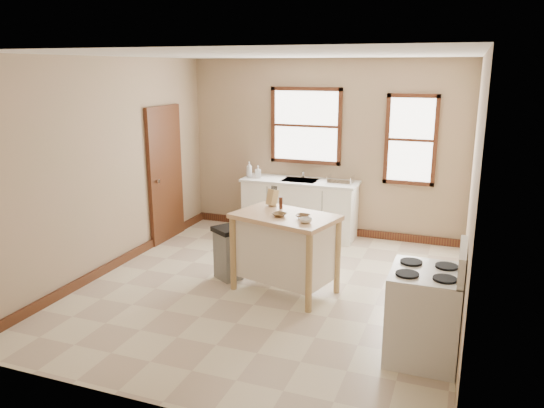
{
  "coord_description": "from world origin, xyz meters",
  "views": [
    {
      "loc": [
        2.17,
        -5.69,
        2.67
      ],
      "look_at": [
        -0.1,
        0.4,
        0.98
      ],
      "focal_mm": 35.0,
      "sensor_mm": 36.0,
      "label": 1
    }
  ],
  "objects_px": {
    "kitchen_island": "(285,253)",
    "bowl_c": "(305,220)",
    "gas_stove": "(425,301)",
    "soap_bottle_a": "(249,169)",
    "bowl_b": "(303,216)",
    "dish_rack": "(341,180)",
    "soap_bottle_b": "(258,172)",
    "bowl_a": "(279,215)",
    "knife_block": "(272,198)",
    "trash_bin": "(228,253)",
    "pepper_grinder": "(281,203)"
  },
  "relations": [
    {
      "from": "kitchen_island",
      "to": "bowl_c",
      "type": "xyz_separation_m",
      "value": [
        0.32,
        -0.23,
        0.51
      ]
    },
    {
      "from": "bowl_c",
      "to": "gas_stove",
      "type": "xyz_separation_m",
      "value": [
        1.4,
        -0.77,
        -0.42
      ]
    },
    {
      "from": "soap_bottle_a",
      "to": "bowl_b",
      "type": "relative_size",
      "value": 1.57
    },
    {
      "from": "soap_bottle_a",
      "to": "dish_rack",
      "type": "xyz_separation_m",
      "value": [
        1.5,
        0.08,
        -0.08
      ]
    },
    {
      "from": "soap_bottle_b",
      "to": "bowl_a",
      "type": "relative_size",
      "value": 1.21
    },
    {
      "from": "dish_rack",
      "to": "bowl_b",
      "type": "xyz_separation_m",
      "value": [
        0.09,
        -2.25,
        0.02
      ]
    },
    {
      "from": "knife_block",
      "to": "bowl_a",
      "type": "xyz_separation_m",
      "value": [
        0.25,
        -0.43,
        -0.08
      ]
    },
    {
      "from": "soap_bottle_a",
      "to": "soap_bottle_b",
      "type": "height_order",
      "value": "soap_bottle_a"
    },
    {
      "from": "soap_bottle_b",
      "to": "bowl_b",
      "type": "height_order",
      "value": "soap_bottle_b"
    },
    {
      "from": "bowl_b",
      "to": "gas_stove",
      "type": "xyz_separation_m",
      "value": [
        1.48,
        -0.94,
        -0.42
      ]
    },
    {
      "from": "bowl_b",
      "to": "knife_block",
      "type": "bearing_deg",
      "value": 143.15
    },
    {
      "from": "trash_bin",
      "to": "pepper_grinder",
      "type": "bearing_deg",
      "value": 41.64
    },
    {
      "from": "knife_block",
      "to": "bowl_b",
      "type": "bearing_deg",
      "value": -12.56
    },
    {
      "from": "bowl_c",
      "to": "gas_stove",
      "type": "relative_size",
      "value": 0.13
    },
    {
      "from": "bowl_b",
      "to": "soap_bottle_a",
      "type": "bearing_deg",
      "value": 126.29
    },
    {
      "from": "soap_bottle_a",
      "to": "bowl_c",
      "type": "xyz_separation_m",
      "value": [
        1.67,
        -2.34,
        -0.05
      ]
    },
    {
      "from": "trash_bin",
      "to": "dish_rack",
      "type": "bearing_deg",
      "value": 97.14
    },
    {
      "from": "bowl_c",
      "to": "soap_bottle_a",
      "type": "bearing_deg",
      "value": 125.61
    },
    {
      "from": "dish_rack",
      "to": "gas_stove",
      "type": "height_order",
      "value": "gas_stove"
    },
    {
      "from": "soap_bottle_b",
      "to": "soap_bottle_a",
      "type": "bearing_deg",
      "value": 151.89
    },
    {
      "from": "dish_rack",
      "to": "trash_bin",
      "type": "bearing_deg",
      "value": -132.81
    },
    {
      "from": "soap_bottle_a",
      "to": "pepper_grinder",
      "type": "xyz_separation_m",
      "value": [
        1.22,
        -1.88,
        -0.0
      ]
    },
    {
      "from": "trash_bin",
      "to": "soap_bottle_b",
      "type": "bearing_deg",
      "value": 132.84
    },
    {
      "from": "bowl_a",
      "to": "dish_rack",
      "type": "bearing_deg",
      "value": 85.27
    },
    {
      "from": "knife_block",
      "to": "trash_bin",
      "type": "bearing_deg",
      "value": -132.89
    },
    {
      "from": "bowl_c",
      "to": "trash_bin",
      "type": "height_order",
      "value": "bowl_c"
    },
    {
      "from": "soap_bottle_a",
      "to": "trash_bin",
      "type": "distance_m",
      "value": 2.18
    },
    {
      "from": "bowl_b",
      "to": "bowl_a",
      "type": "bearing_deg",
      "value": -173.25
    },
    {
      "from": "soap_bottle_b",
      "to": "trash_bin",
      "type": "xyz_separation_m",
      "value": [
        0.38,
        -1.98,
        -0.68
      ]
    },
    {
      "from": "knife_block",
      "to": "gas_stove",
      "type": "relative_size",
      "value": 0.18
    },
    {
      "from": "kitchen_island",
      "to": "gas_stove",
      "type": "relative_size",
      "value": 1.04
    },
    {
      "from": "soap_bottle_b",
      "to": "dish_rack",
      "type": "bearing_deg",
      "value": -19.24
    },
    {
      "from": "bowl_a",
      "to": "trash_bin",
      "type": "xyz_separation_m",
      "value": [
        -0.78,
        0.21,
        -0.65
      ]
    },
    {
      "from": "kitchen_island",
      "to": "trash_bin",
      "type": "xyz_separation_m",
      "value": [
        -0.81,
        0.12,
        -0.14
      ]
    },
    {
      "from": "gas_stove",
      "to": "soap_bottle_a",
      "type": "bearing_deg",
      "value": 134.64
    },
    {
      "from": "bowl_c",
      "to": "gas_stove",
      "type": "bearing_deg",
      "value": -28.93
    },
    {
      "from": "dish_rack",
      "to": "bowl_c",
      "type": "relative_size",
      "value": 2.55
    },
    {
      "from": "kitchen_island",
      "to": "knife_block",
      "type": "relative_size",
      "value": 5.92
    },
    {
      "from": "bowl_a",
      "to": "soap_bottle_a",
      "type": "bearing_deg",
      "value": 120.83
    },
    {
      "from": "bowl_c",
      "to": "trash_bin",
      "type": "relative_size",
      "value": 0.22
    },
    {
      "from": "bowl_c",
      "to": "bowl_b",
      "type": "bearing_deg",
      "value": 115.69
    },
    {
      "from": "kitchen_island",
      "to": "bowl_b",
      "type": "height_order",
      "value": "bowl_b"
    },
    {
      "from": "trash_bin",
      "to": "gas_stove",
      "type": "relative_size",
      "value": 0.6
    },
    {
      "from": "trash_bin",
      "to": "gas_stove",
      "type": "distance_m",
      "value": 2.77
    },
    {
      "from": "soap_bottle_a",
      "to": "bowl_c",
      "type": "distance_m",
      "value": 2.88
    },
    {
      "from": "soap_bottle_a",
      "to": "bowl_b",
      "type": "distance_m",
      "value": 2.69
    },
    {
      "from": "knife_block",
      "to": "bowl_a",
      "type": "distance_m",
      "value": 0.5
    },
    {
      "from": "dish_rack",
      "to": "gas_stove",
      "type": "relative_size",
      "value": 0.34
    },
    {
      "from": "bowl_b",
      "to": "dish_rack",
      "type": "bearing_deg",
      "value": 92.28
    },
    {
      "from": "soap_bottle_b",
      "to": "gas_stove",
      "type": "xyz_separation_m",
      "value": [
        2.91,
        -3.1,
        -0.45
      ]
    }
  ]
}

